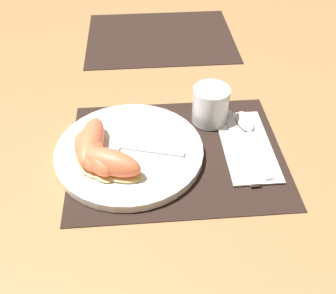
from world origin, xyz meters
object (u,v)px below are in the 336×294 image
(citrus_wedge_0, at_px, (91,141))
(plate, at_px, (129,151))
(citrus_wedge_3, at_px, (110,164))
(knife, at_px, (240,147))
(spoon, at_px, (249,130))
(fork, at_px, (125,146))
(citrus_wedge_1, at_px, (90,152))
(citrus_wedge_2, at_px, (95,159))
(juice_glass, at_px, (210,107))

(citrus_wedge_0, bearing_deg, plate, -2.25)
(citrus_wedge_3, bearing_deg, citrus_wedge_0, 120.29)
(knife, xyz_separation_m, spoon, (0.03, 0.05, 0.00))
(fork, bearing_deg, citrus_wedge_3, -111.55)
(knife, bearing_deg, fork, 178.79)
(citrus_wedge_1, distance_m, citrus_wedge_3, 0.05)
(citrus_wedge_1, bearing_deg, citrus_wedge_2, -64.97)
(fork, xyz_separation_m, citrus_wedge_3, (-0.02, -0.06, 0.02))
(fork, bearing_deg, juice_glass, 27.06)
(citrus_wedge_1, bearing_deg, fork, 22.15)
(knife, distance_m, citrus_wedge_3, 0.25)
(citrus_wedge_0, bearing_deg, juice_glass, 20.65)
(knife, xyz_separation_m, citrus_wedge_1, (-0.28, -0.02, 0.03))
(fork, xyz_separation_m, citrus_wedge_1, (-0.06, -0.03, 0.01))
(plate, distance_m, citrus_wedge_1, 0.08)
(fork, distance_m, citrus_wedge_3, 0.07)
(citrus_wedge_2, bearing_deg, juice_glass, 30.93)
(plate, bearing_deg, knife, -0.69)
(fork, distance_m, citrus_wedge_0, 0.06)
(citrus_wedge_1, height_order, citrus_wedge_2, citrus_wedge_2)
(citrus_wedge_1, bearing_deg, citrus_wedge_0, 87.22)
(citrus_wedge_0, xyz_separation_m, citrus_wedge_1, (-0.00, -0.03, -0.00))
(plate, height_order, fork, fork)
(knife, relative_size, citrus_wedge_2, 1.97)
(knife, relative_size, spoon, 1.09)
(knife, distance_m, fork, 0.22)
(fork, distance_m, citrus_wedge_2, 0.07)
(juice_glass, height_order, spoon, juice_glass)
(knife, distance_m, citrus_wedge_1, 0.28)
(citrus_wedge_2, bearing_deg, fork, 41.88)
(fork, relative_size, citrus_wedge_1, 1.57)
(knife, height_order, citrus_wedge_1, citrus_wedge_1)
(citrus_wedge_2, bearing_deg, citrus_wedge_1, 115.03)
(citrus_wedge_0, distance_m, citrus_wedge_1, 0.03)
(plate, height_order, spoon, plate)
(juice_glass, distance_m, citrus_wedge_2, 0.26)
(juice_glass, height_order, citrus_wedge_1, juice_glass)
(fork, height_order, citrus_wedge_1, citrus_wedge_1)
(citrus_wedge_0, height_order, citrus_wedge_3, citrus_wedge_3)
(citrus_wedge_1, bearing_deg, knife, 4.17)
(plate, distance_m, fork, 0.01)
(plate, bearing_deg, fork, 164.15)
(plate, relative_size, juice_glass, 3.62)
(plate, height_order, citrus_wedge_3, citrus_wedge_3)
(plate, distance_m, citrus_wedge_0, 0.07)
(citrus_wedge_1, height_order, citrus_wedge_3, citrus_wedge_3)
(plate, bearing_deg, citrus_wedge_1, -161.55)
(knife, relative_size, fork, 1.10)
(knife, relative_size, citrus_wedge_1, 1.73)
(knife, bearing_deg, spoon, 60.48)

